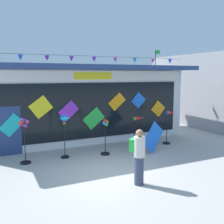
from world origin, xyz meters
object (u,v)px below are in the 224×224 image
Objects in this scene: kite_shop_building at (79,101)px; display_kite_on_ground at (153,137)px; wind_spinner_center_left at (105,136)px; person_near_camera at (139,156)px; wind_spinner_center_right at (138,127)px; wind_spinner_right at (169,123)px; wind_spinner_left at (64,126)px; wind_spinner_far_left at (25,137)px.

display_kite_on_ground is at bearing -65.74° from kite_shop_building.
wind_spinner_center_left is 0.90× the size of person_near_camera.
kite_shop_building is 7.37× the size of wind_spinner_center_right.
kite_shop_building is 6.25× the size of person_near_camera.
kite_shop_building is 3.83m from wind_spinner_center_left.
wind_spinner_right is 1.71m from display_kite_on_ground.
wind_spinner_left is 3.74m from display_kite_on_ground.
display_kite_on_ground is (3.59, -0.82, -0.64)m from wind_spinner_left.
wind_spinner_center_left is (1.61, -0.30, -0.53)m from wind_spinner_left.
wind_spinner_far_left is at bearing -177.56° from wind_spinner_left.
wind_spinner_far_left is at bearing -179.12° from wind_spinner_right.
kite_shop_building is at bearing 134.97° from wind_spinner_right.
wind_spinner_left reaches higher than wind_spinner_center_left.
kite_shop_building is 4.77m from wind_spinner_far_left.
wind_spinner_far_left is 4.38m from person_near_camera.
wind_spinner_far_left is 1.43× the size of display_kite_on_ground.
display_kite_on_ground is at bearing 8.64° from person_near_camera.
wind_spinner_center_right is (3.34, 0.07, -0.34)m from wind_spinner_left.
person_near_camera is at bearing -93.26° from kite_shop_building.
person_near_camera is (-3.71, -3.45, -0.11)m from wind_spinner_right.
person_near_camera is (2.82, -3.35, -0.13)m from wind_spinner_far_left.
kite_shop_building reaches higher than wind_spinner_right.
kite_shop_building is at bearing 88.53° from wind_spinner_center_left.
person_near_camera is at bearing -49.92° from wind_spinner_far_left.
wind_spinner_far_left reaches higher than wind_spinner_center_left.
kite_shop_building is 6.03× the size of wind_spinner_left.
wind_spinner_left is at bearing 169.57° from wind_spinner_center_left.
kite_shop_building is at bearing 116.37° from wind_spinner_center_right.
display_kite_on_ground is (2.27, 2.60, -0.24)m from person_near_camera.
wind_spinner_far_left reaches higher than wind_spinner_right.
person_near_camera reaches higher than wind_spinner_right.
wind_spinner_left is 5.04m from wind_spinner_right.
wind_spinner_center_right reaches higher than display_kite_on_ground.
kite_shop_building is 4.75m from display_kite_on_ground.
wind_spinner_left is at bearing 167.15° from display_kite_on_ground.
display_kite_on_ground is (1.89, -4.19, -1.23)m from kite_shop_building.
wind_spinner_right reaches higher than wind_spinner_center_right.
person_near_camera is (-0.29, -3.12, 0.13)m from wind_spinner_center_left.
wind_spinner_center_right is at bearing 19.71° from person_near_camera.
wind_spinner_left is 3.68m from person_near_camera.
kite_shop_building is 3.80m from wind_spinner_center_right.
wind_spinner_left is 1.09× the size of wind_spinner_right.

